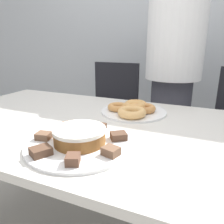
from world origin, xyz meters
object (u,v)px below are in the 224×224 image
Objects in this scene: plate_cake at (80,144)px; person_standing at (173,72)px; plate_donuts at (134,111)px; office_chair_left at (109,121)px; frosted_cake at (80,135)px.

person_standing is at bearing 81.35° from plate_cake.
person_standing reaches higher than plate_donuts.
plate_cake is at bearing -98.65° from person_standing.
office_chair_left is (-0.50, 0.04, -0.44)m from person_standing.
plate_donuts is 1.84× the size of frosted_cake.
person_standing is 9.59× the size of frosted_cake.
person_standing is 1.00m from plate_cake.
person_standing is 5.21× the size of plate_donuts.
plate_cake is 2.06× the size of frosted_cake.
frosted_cake is (-0.15, -0.98, -0.11)m from person_standing.
person_standing is 0.67m from office_chair_left.
office_chair_left is 0.78m from plate_donuts.
person_standing is at bearing 81.35° from frosted_cake.
frosted_cake is (-0.05, -0.42, 0.03)m from plate_donuts.
frosted_cake reaches higher than plate_cake.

